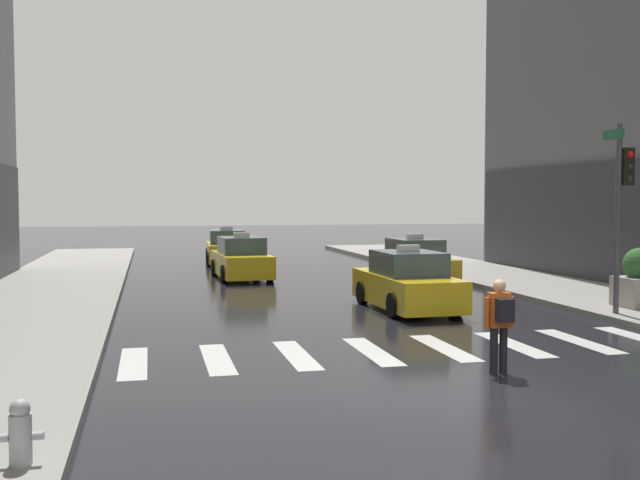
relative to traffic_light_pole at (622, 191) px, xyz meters
name	(u,v)px	position (x,y,z in m)	size (l,w,h in m)	color
ground_plane	(472,386)	(-6.57, -5.41, -3.26)	(160.00, 160.00, 0.00)	black
crosswalk_markings	(408,349)	(-6.57, -2.41, -3.25)	(11.30, 2.80, 0.01)	silver
traffic_light_pole	(622,191)	(0.00, 0.00, 0.00)	(0.44, 0.84, 4.80)	#47474C
taxi_lead	(407,283)	(-4.72, 2.78, -2.53)	(1.98, 4.56, 1.80)	yellow
taxi_second	(414,263)	(-2.15, 9.10, -2.53)	(1.98, 4.57, 1.80)	gold
taxi_third	(241,260)	(-8.19, 11.97, -2.53)	(2.08, 4.61, 1.80)	yellow
taxi_fourth	(227,249)	(-8.04, 18.91, -2.53)	(2.11, 4.62, 1.80)	gold
pedestrian_with_backpack	(500,319)	(-5.77, -4.77, -2.29)	(0.55, 0.43, 1.65)	black
fire_hydrant	(20,432)	(-13.04, -7.95, -2.75)	(0.48, 0.24, 0.72)	#B2B2B7
planter_near_corner	(640,280)	(1.23, 0.87, -2.38)	(1.10, 1.10, 1.60)	#A8A399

